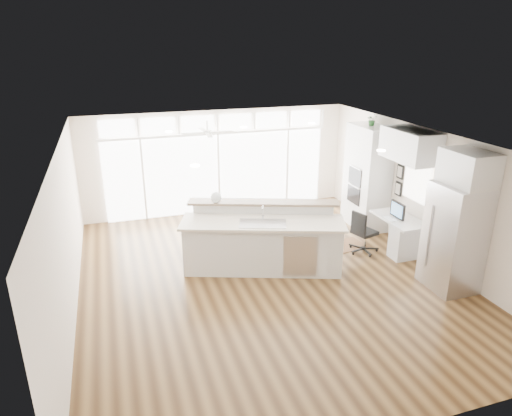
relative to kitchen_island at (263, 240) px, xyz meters
name	(u,v)px	position (x,y,z in m)	size (l,w,h in m)	color
floor	(267,278)	(-0.03, -0.39, -0.65)	(7.00, 8.00, 0.02)	#402913
ceiling	(269,141)	(-0.03, -0.39, 2.06)	(7.00, 8.00, 0.02)	white
wall_back	(218,162)	(-0.03, 3.61, 0.71)	(7.00, 0.04, 2.70)	silver
wall_front	(393,340)	(-0.03, -4.39, 0.71)	(7.00, 0.04, 2.70)	silver
wall_left	(66,237)	(-3.53, -0.39, 0.71)	(0.04, 8.00, 2.70)	silver
wall_right	(427,195)	(3.47, -0.39, 0.71)	(0.04, 8.00, 2.70)	silver
glass_wall	(218,173)	(-0.03, 3.55, 0.41)	(5.80, 0.06, 2.08)	white
transom_row	(217,123)	(-0.03, 3.55, 1.74)	(5.90, 0.06, 0.40)	white
desk_window	(417,182)	(3.43, -0.09, 0.91)	(0.04, 0.85, 0.85)	white
ceiling_fan	(207,128)	(-0.53, 2.41, 1.84)	(1.16, 1.16, 0.32)	white
recessed_lights	(265,140)	(-0.03, -0.19, 2.04)	(3.40, 3.00, 0.02)	white
oven_cabinet	(367,177)	(3.14, 1.41, 0.61)	(0.64, 1.20, 2.50)	silver
desk_nook	(398,234)	(3.10, -0.09, -0.26)	(0.72, 1.30, 0.76)	silver
upper_cabinets	(410,145)	(3.14, -0.09, 1.71)	(0.64, 1.30, 0.64)	silver
refrigerator	(454,238)	(3.08, -1.74, 0.36)	(0.76, 0.90, 2.00)	silver
fridge_cabinet	(468,168)	(3.14, -1.74, 1.66)	(0.64, 0.90, 0.60)	silver
framed_photos	(399,180)	(3.43, 0.53, 0.76)	(0.06, 0.22, 0.80)	black
kitchen_island	(263,240)	(0.00, 0.00, 0.00)	(3.21, 1.21, 1.27)	silver
rug	(345,245)	(2.12, 0.46, -0.63)	(0.89, 0.65, 0.01)	#3B2112
office_chair	(365,232)	(2.36, 0.07, -0.17)	(0.49, 0.45, 0.94)	black
fishbowl	(216,197)	(-0.76, 0.70, 0.75)	(0.23, 0.23, 0.23)	silver
monitor	(398,210)	(3.02, -0.09, 0.32)	(0.08, 0.47, 0.39)	black
keyboard	(390,219)	(2.85, -0.09, 0.13)	(0.12, 0.33, 0.02)	white
potted_plant	(372,121)	(3.14, 1.41, 1.97)	(0.24, 0.27, 0.21)	#29612A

